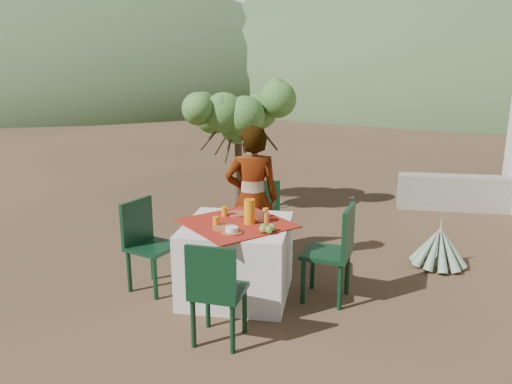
# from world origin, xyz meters

# --- Properties ---
(ground) EXTENTS (160.00, 160.00, 0.00)m
(ground) POSITION_xyz_m (0.00, 0.00, 0.00)
(ground) COLOR #362818
(ground) RESTS_ON ground
(table) EXTENTS (1.30, 1.30, 0.76)m
(table) POSITION_xyz_m (0.36, -0.17, 0.38)
(table) COLOR white
(table) RESTS_ON ground
(chair_far) EXTENTS (0.46, 0.46, 0.90)m
(chair_far) POSITION_xyz_m (0.44, 0.98, 0.50)
(chair_far) COLOR black
(chair_far) RESTS_ON ground
(chair_near) EXTENTS (0.46, 0.46, 0.91)m
(chair_near) POSITION_xyz_m (0.38, -1.13, 0.50)
(chair_near) COLOR black
(chair_near) RESTS_ON ground
(chair_left) EXTENTS (0.56, 0.56, 0.94)m
(chair_left) POSITION_xyz_m (-0.59, -0.18, 0.52)
(chair_left) COLOR black
(chair_left) RESTS_ON ground
(chair_right) EXTENTS (0.53, 0.53, 0.97)m
(chair_right) POSITION_xyz_m (1.33, -0.14, 0.54)
(chair_right) COLOR black
(chair_right) RESTS_ON ground
(person) EXTENTS (0.68, 0.53, 1.65)m
(person) POSITION_xyz_m (0.39, 0.50, 0.82)
(person) COLOR #8C6651
(person) RESTS_ON ground
(shrub_tree) EXTENTS (1.53, 1.50, 1.80)m
(shrub_tree) POSITION_xyz_m (-0.17, 2.78, 1.42)
(shrub_tree) COLOR #453622
(shrub_tree) RESTS_ON ground
(agave) EXTENTS (0.63, 0.64, 0.68)m
(agave) POSITION_xyz_m (2.51, 0.93, 0.23)
(agave) COLOR gray
(agave) RESTS_ON ground
(stone_wall) EXTENTS (2.60, 0.35, 0.55)m
(stone_wall) POSITION_xyz_m (3.60, 3.40, 0.28)
(stone_wall) COLOR gray
(stone_wall) RESTS_ON ground
(hill_near_left) EXTENTS (40.00, 40.00, 16.00)m
(hill_near_left) POSITION_xyz_m (-18.00, 30.00, 0.00)
(hill_near_left) COLOR #36552F
(hill_near_left) RESTS_ON ground
(hill_near_right) EXTENTS (48.00, 48.00, 20.00)m
(hill_near_right) POSITION_xyz_m (12.00, 36.00, 0.00)
(hill_near_right) COLOR #36552F
(hill_near_right) RESTS_ON ground
(hill_far_center) EXTENTS (60.00, 60.00, 24.00)m
(hill_far_center) POSITION_xyz_m (-4.00, 52.00, 0.00)
(hill_far_center) COLOR slate
(hill_far_center) RESTS_ON ground
(plate_far) EXTENTS (0.22, 0.22, 0.01)m
(plate_far) POSITION_xyz_m (0.31, 0.10, 0.77)
(plate_far) COLOR brown
(plate_far) RESTS_ON table
(plate_near) EXTENTS (0.23, 0.23, 0.01)m
(plate_near) POSITION_xyz_m (0.27, -0.36, 0.77)
(plate_near) COLOR brown
(plate_near) RESTS_ON table
(glass_far) EXTENTS (0.06, 0.06, 0.10)m
(glass_far) POSITION_xyz_m (0.19, 0.02, 0.81)
(glass_far) COLOR orange
(glass_far) RESTS_ON table
(glass_near) EXTENTS (0.06, 0.06, 0.10)m
(glass_near) POSITION_xyz_m (0.18, -0.31, 0.81)
(glass_near) COLOR orange
(glass_near) RESTS_ON table
(juice_pitcher) EXTENTS (0.11, 0.11, 0.24)m
(juice_pitcher) POSITION_xyz_m (0.49, -0.17, 0.88)
(juice_pitcher) COLOR orange
(juice_pitcher) RESTS_ON table
(bowl_plate) EXTENTS (0.20, 0.20, 0.01)m
(bowl_plate) POSITION_xyz_m (0.38, -0.47, 0.77)
(bowl_plate) COLOR brown
(bowl_plate) RESTS_ON table
(white_bowl) EXTENTS (0.12, 0.12, 0.04)m
(white_bowl) POSITION_xyz_m (0.38, -0.47, 0.80)
(white_bowl) COLOR white
(white_bowl) RESTS_ON bowl_plate
(jar_left) EXTENTS (0.06, 0.06, 0.10)m
(jar_left) POSITION_xyz_m (0.64, -0.11, 0.81)
(jar_left) COLOR orange
(jar_left) RESTS_ON table
(jar_right) EXTENTS (0.06, 0.06, 0.09)m
(jar_right) POSITION_xyz_m (0.61, 0.06, 0.81)
(jar_right) COLOR orange
(jar_right) RESTS_ON table
(napkin_holder) EXTENTS (0.08, 0.05, 0.10)m
(napkin_holder) POSITION_xyz_m (0.60, -0.08, 0.81)
(napkin_holder) COLOR white
(napkin_holder) RESTS_ON table
(fruit_cluster) EXTENTS (0.15, 0.14, 0.07)m
(fruit_cluster) POSITION_xyz_m (0.69, -0.40, 0.80)
(fruit_cluster) COLOR olive
(fruit_cluster) RESTS_ON table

